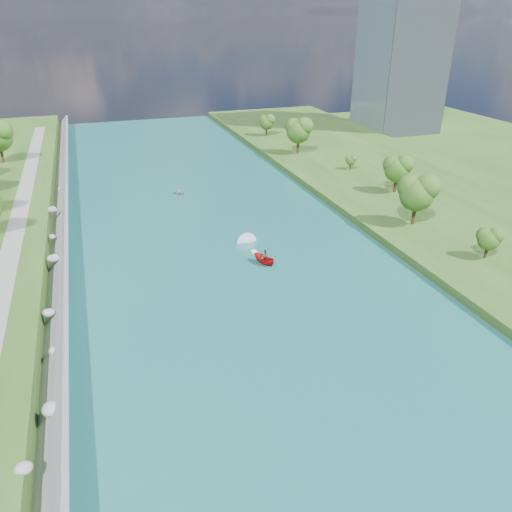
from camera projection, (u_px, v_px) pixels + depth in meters
name	position (u px, v px, depth m)	size (l,w,h in m)	color
ground	(256.00, 308.00, 68.88)	(260.00, 260.00, 0.00)	#2D5119
river_water	(219.00, 249.00, 85.86)	(55.00, 240.00, 0.10)	#185C5B
berm_east	(458.00, 212.00, 99.86)	(44.00, 240.00, 1.50)	#2D5119
riprap_bank	(58.00, 264.00, 76.73)	(4.28, 236.00, 4.49)	slate
riverside_path	(9.00, 258.00, 74.93)	(3.00, 200.00, 0.10)	gray
office_tower	(404.00, 35.00, 160.26)	(22.00, 22.00, 60.00)	gray
trees_east	(385.00, 178.00, 101.07)	(13.27, 139.79, 11.51)	#254A13
motorboat	(261.00, 256.00, 81.68)	(3.60, 18.99, 2.15)	#BA0E0F
raft	(179.00, 192.00, 111.57)	(3.23, 3.13, 1.50)	gray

